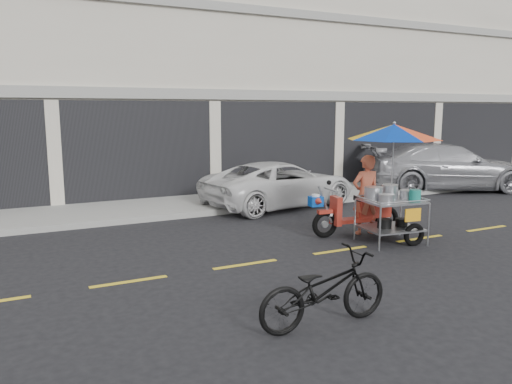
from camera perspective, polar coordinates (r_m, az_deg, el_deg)
name	(u,v)px	position (r m, az deg, el deg)	size (l,w,h in m)	color
ground	(340,250)	(9.71, 9.62, -6.59)	(90.00, 90.00, 0.00)	black
sidewalk	(228,200)	(14.39, -3.23, -0.93)	(45.00, 3.00, 0.15)	gray
shophouse_block	(243,68)	(20.01, -1.54, 13.94)	(36.00, 8.11, 10.40)	beige
centerline	(340,250)	(9.70, 9.62, -6.57)	(42.00, 0.10, 0.01)	gold
white_pickup	(280,184)	(13.80, 2.80, 0.93)	(2.06, 4.47, 1.24)	silver
silver_pickup	(446,167)	(17.72, 20.92, 2.71)	(2.18, 5.36, 1.55)	#9E9EA4
near_bicycle	(324,290)	(6.29, 7.78, -10.99)	(0.63, 1.80, 0.94)	black
food_vendor_rig	(382,166)	(10.45, 14.23, 2.93)	(2.41, 2.12, 2.43)	black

